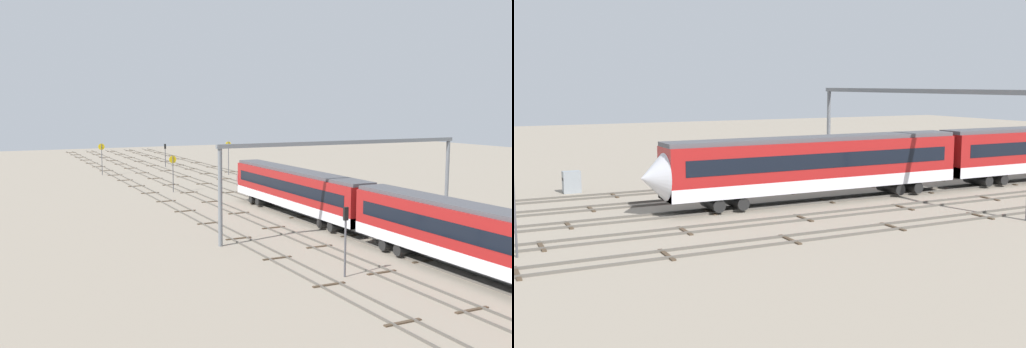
# 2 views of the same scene
# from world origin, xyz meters

# --- Properties ---
(ground_plane) EXTENTS (206.12, 206.12, 0.00)m
(ground_plane) POSITION_xyz_m (0.00, 0.00, 0.00)
(ground_plane) COLOR gray
(track_near_foreground) EXTENTS (190.12, 2.40, 0.16)m
(track_near_foreground) POSITION_xyz_m (-0.00, -9.65, 0.07)
(track_near_foreground) COLOR #59544C
(track_near_foreground) RESTS_ON ground
(track_second_near) EXTENTS (190.12, 2.40, 0.16)m
(track_second_near) POSITION_xyz_m (0.00, -4.83, 0.07)
(track_second_near) COLOR #59544C
(track_second_near) RESTS_ON ground
(track_with_train) EXTENTS (190.12, 2.40, 0.16)m
(track_with_train) POSITION_xyz_m (-0.00, 0.00, 0.07)
(track_with_train) COLOR #59544C
(track_with_train) RESTS_ON ground
(track_second_far) EXTENTS (190.12, 2.40, 0.16)m
(track_second_far) POSITION_xyz_m (-0.00, 4.83, 0.07)
(track_second_far) COLOR #59544C
(track_second_far) RESTS_ON ground
(track_far_background) EXTENTS (190.12, 2.40, 0.16)m
(track_far_background) POSITION_xyz_m (0.00, 9.65, 0.07)
(track_far_background) COLOR #59544C
(track_far_background) RESTS_ON ground
(overhead_gantry) EXTENTS (0.40, 25.03, 8.46)m
(overhead_gantry) POSITION_xyz_m (-12.74, -0.15, 6.70)
(overhead_gantry) COLOR slate
(overhead_gantry) RESTS_ON ground
(relay_cabinet) EXTENTS (1.42, 0.88, 1.80)m
(relay_cabinet) POSITION_xyz_m (11.80, -12.57, 0.90)
(relay_cabinet) COLOR gray
(relay_cabinet) RESTS_ON ground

